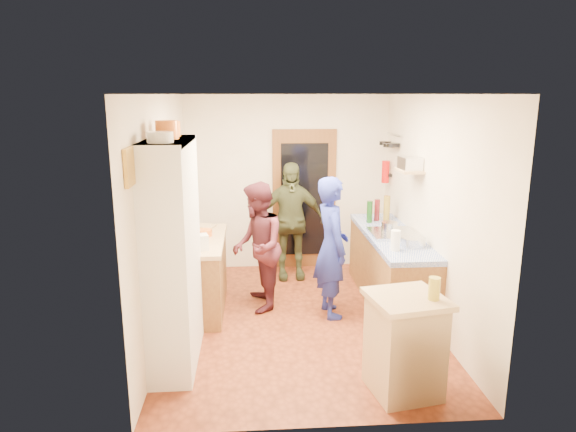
{
  "coord_description": "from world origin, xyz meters",
  "views": [
    {
      "loc": [
        -0.54,
        -5.57,
        2.6
      ],
      "look_at": [
        -0.12,
        0.15,
        1.23
      ],
      "focal_mm": 32.0,
      "sensor_mm": 36.0,
      "label": 1
    }
  ],
  "objects": [
    {
      "name": "picture_frame",
      "position": [
        -1.48,
        -1.55,
        2.05
      ],
      "size": [
        0.03,
        0.25,
        0.3
      ],
      "primitive_type": "cube",
      "color": "gold",
      "rests_on": "wall_left"
    },
    {
      "name": "person_left",
      "position": [
        -0.45,
        0.45,
        0.79
      ],
      "size": [
        0.64,
        0.8,
        1.58
      ],
      "primitive_type": "imported",
      "rotation": [
        0.0,
        0.0,
        -1.52
      ],
      "color": "#471B24",
      "rests_on": "ground"
    },
    {
      "name": "kettle",
      "position": [
        -1.25,
        0.3,
        0.99
      ],
      "size": [
        0.19,
        0.19,
        0.17
      ],
      "primitive_type": "cylinder",
      "rotation": [
        0.0,
        0.0,
        0.34
      ],
      "color": "white",
      "rests_on": "left_counter_top"
    },
    {
      "name": "right_counter_base",
      "position": [
        1.2,
        0.5,
        0.42
      ],
      "size": [
        0.6,
        2.2,
        0.84
      ],
      "primitive_type": "cube",
      "color": "olive",
      "rests_on": "ground"
    },
    {
      "name": "ext_bracket",
      "position": [
        1.47,
        1.7,
        1.45
      ],
      "size": [
        0.06,
        0.1,
        0.04
      ],
      "primitive_type": "cube",
      "color": "black",
      "rests_on": "wall_right"
    },
    {
      "name": "plate_stack",
      "position": [
        -1.3,
        -1.14,
        2.25
      ],
      "size": [
        0.22,
        0.22,
        0.09
      ],
      "primitive_type": "cylinder",
      "color": "white",
      "rests_on": "hutch_top_shelf"
    },
    {
      "name": "orange_pot_b",
      "position": [
        -1.3,
        -0.47,
        2.27
      ],
      "size": [
        0.16,
        0.16,
        0.15
      ],
      "primitive_type": "cylinder",
      "color": "orange",
      "rests_on": "hutch_top_shelf"
    },
    {
      "name": "paper_towel",
      "position": [
        1.05,
        -0.19,
        1.02
      ],
      "size": [
        0.11,
        0.11,
        0.23
      ],
      "primitive_type": "cylinder",
      "rotation": [
        0.0,
        0.0,
        -0.02
      ],
      "color": "white",
      "rests_on": "right_counter_top"
    },
    {
      "name": "wall_front",
      "position": [
        0.0,
        -2.01,
        1.3
      ],
      "size": [
        3.0,
        0.02,
        2.6
      ],
      "primitive_type": "cube",
      "color": "silver",
      "rests_on": "ground"
    },
    {
      "name": "hutch_top_shelf",
      "position": [
        -1.3,
        -0.8,
        2.18
      ],
      "size": [
        0.4,
        1.14,
        0.04
      ],
      "primitive_type": "cube",
      "color": "silver",
      "rests_on": "hutch_body"
    },
    {
      "name": "left_counter_top",
      "position": [
        -1.2,
        0.45,
        0.88
      ],
      "size": [
        0.64,
        1.44,
        0.05
      ],
      "primitive_type": "cube",
      "color": "tan",
      "rests_on": "left_counter_base"
    },
    {
      "name": "hob",
      "position": [
        1.2,
        0.43,
        0.92
      ],
      "size": [
        0.55,
        0.58,
        0.04
      ],
      "primitive_type": "cube",
      "color": "silver",
      "rests_on": "right_counter_top"
    },
    {
      "name": "pan_hang_b",
      "position": [
        1.4,
        1.55,
        1.9
      ],
      "size": [
        0.16,
        0.16,
        0.05
      ],
      "primitive_type": "cylinder",
      "color": "black",
      "rests_on": "pan_rail"
    },
    {
      "name": "wall_right",
      "position": [
        1.51,
        0.0,
        1.3
      ],
      "size": [
        0.02,
        4.0,
        2.6
      ],
      "primitive_type": "cube",
      "color": "silver",
      "rests_on": "ground"
    },
    {
      "name": "wall_back",
      "position": [
        0.0,
        2.01,
        1.3
      ],
      "size": [
        3.0,
        0.02,
        2.6
      ],
      "primitive_type": "cube",
      "color": "silver",
      "rests_on": "ground"
    },
    {
      "name": "floor",
      "position": [
        0.0,
        0.0,
        -0.01
      ],
      "size": [
        3.0,
        4.0,
        0.02
      ],
      "primitive_type": "cube",
      "color": "brown",
      "rests_on": "ground"
    },
    {
      "name": "hutch_body",
      "position": [
        -1.3,
        -0.8,
        1.1
      ],
      "size": [
        0.4,
        1.2,
        2.2
      ],
      "primitive_type": "cube",
      "color": "silver",
      "rests_on": "ground"
    },
    {
      "name": "fire_extinguisher",
      "position": [
        1.41,
        1.7,
        1.5
      ],
      "size": [
        0.11,
        0.11,
        0.32
      ],
      "primitive_type": "cylinder",
      "color": "red",
      "rests_on": "wall_right"
    },
    {
      "name": "bottle_a",
      "position": [
        1.05,
        1.09,
        1.05
      ],
      "size": [
        0.08,
        0.08,
        0.3
      ],
      "primitive_type": "cylinder",
      "rotation": [
        0.0,
        0.0,
        -0.02
      ],
      "color": "#143F14",
      "rests_on": "right_counter_top"
    },
    {
      "name": "door_glass",
      "position": [
        0.25,
        1.94,
        1.05
      ],
      "size": [
        0.7,
        0.02,
        1.7
      ],
      "primitive_type": "cube",
      "color": "black",
      "rests_on": "door_frame"
    },
    {
      "name": "wall_left",
      "position": [
        -1.51,
        0.0,
        1.3
      ],
      "size": [
        0.02,
        4.0,
        2.6
      ],
      "primitive_type": "cube",
      "color": "silver",
      "rests_on": "ground"
    },
    {
      "name": "pan_hang_c",
      "position": [
        1.4,
        1.75,
        1.91
      ],
      "size": [
        0.17,
        0.17,
        0.05
      ],
      "primitive_type": "cylinder",
      "color": "black",
      "rests_on": "pan_rail"
    },
    {
      "name": "pan_hang_a",
      "position": [
        1.4,
        1.35,
        1.92
      ],
      "size": [
        0.18,
        0.18,
        0.05
      ],
      "primitive_type": "cylinder",
      "color": "black",
      "rests_on": "pan_rail"
    },
    {
      "name": "left_counter_base",
      "position": [
        -1.2,
        0.45,
        0.42
      ],
      "size": [
        0.6,
        1.4,
        0.85
      ],
      "primitive_type": "cube",
      "color": "olive",
      "rests_on": "ground"
    },
    {
      "name": "person_back",
      "position": [
        0.01,
        1.48,
        0.84
      ],
      "size": [
        1.0,
        0.45,
        1.69
      ],
      "primitive_type": "imported",
      "rotation": [
        0.0,
        0.0,
        0.04
      ],
      "color": "#373C23",
      "rests_on": "ground"
    },
    {
      "name": "chopping_board",
      "position": [
        -1.18,
        1.0,
        0.91
      ],
      "size": [
        0.35,
        0.3,
        0.02
      ],
      "primitive_type": "cube",
      "rotation": [
        0.0,
        0.0,
        -0.32
      ],
      "color": "tan",
      "rests_on": "left_counter_top"
    },
    {
      "name": "oil_jar",
      "position": [
        0.98,
        -1.62,
        1.01
      ],
      "size": [
        0.11,
        0.11,
        0.2
      ],
      "primitive_type": "cylinder",
      "rotation": [
        0.0,
        0.0,
        0.19
      ],
      "color": "#AD9E2D",
      "rests_on": "island_top"
    },
    {
      "name": "pot_on_hob",
      "position": [
        1.15,
        0.44,
        1.0
      ],
      "size": [
        0.2,
        0.2,
        0.13
      ],
      "primitive_type": "cylinder",
      "color": "silver",
      "rests_on": "hob"
    },
    {
      "name": "orange_pot_a",
      "position": [
        -1.3,
        -0.77,
        2.28
      ],
      "size": [
        0.21,
        0.21,
        0.17
      ],
      "primitive_type": "cylinder",
      "color": "orange",
      "rests_on": "hutch_top_shelf"
    },
    {
      "name": "radio",
      "position": [
        1.37,
        0.45,
        1.79
      ],
      "size": [
        0.24,
        0.31,
        0.15
      ],
      "primitive_type": "cube",
      "rotation": [
        0.0,
        0.0,
        0.07
      ],
      "color": "silver",
      "rests_on": "wall_shelf"
    },
    {
      "name": "right_counter_top",
      "position": [
        1.2,
        0.5,
        0.87
      ],
      "size": [
        0.62,
        2.22,
        0.06
      ],
      "primitive_type": "cube",
      "color": "#1C3DB3",
      "rests_on": "right_counter_base"
    },
    {
      "name": "bottle_b",
      "position": [
        1.18,
        1.2,
        1.05
      ],
      "size": [
        0.09,
        0.09,
        0.3
      ],
      "primitive_type": "cylinder",
      "rotation": [
        0.0,
        0.0,
        -0.28
      ],
      "color": "#591419",
      "rests_on": "right_counter_top"
    },
    {
      "name": "toaster",
      "position": [
        -1.15,
        -0.02,
        0.99
      ],
      "size": [
        0.26,
        0.21,
        0.17
      ],
      "primitive_type": "cube",
      "rotation": [
        0.0,
        0.0,
        0.24
      ],
      "color": "white",
      "rests_on": "left_counter_top"
    },
    {
      "name": "island_base",
      "position": [
        0.78,
        -1.54,
        0.43
      ],
      "size": [
        0.64,
        0.64,
        0.86
      ],
      "primitive_type": "cube",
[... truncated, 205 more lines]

